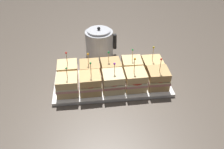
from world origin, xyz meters
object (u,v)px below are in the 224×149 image
at_px(sandwich_back_far_right, 152,67).
at_px(kettle_steel, 99,43).
at_px(sandwich_back_center, 110,69).
at_px(sandwich_front_right, 135,80).
at_px(sandwich_back_far_left, 68,72).
at_px(sandwich_back_right, 132,67).
at_px(sandwich_front_center, 114,81).
at_px(serving_platter, 112,84).
at_px(sandwich_front_far_left, 67,85).
at_px(sandwich_back_left, 90,71).
at_px(sandwich_front_left, 90,83).
at_px(sandwich_front_far_right, 158,78).

bearing_deg(sandwich_back_far_right, kettle_steel, 135.17).
relative_size(sandwich_back_center, sandwich_back_far_right, 0.87).
height_order(sandwich_front_right, sandwich_back_far_left, sandwich_front_right).
bearing_deg(sandwich_back_right, sandwich_back_center, -179.64).
height_order(sandwich_back_center, sandwich_back_far_right, sandwich_back_far_right).
relative_size(sandwich_front_center, sandwich_back_far_left, 0.92).
xyz_separation_m(serving_platter, sandwich_front_far_left, (-0.23, -0.06, 0.06)).
bearing_deg(serving_platter, sandwich_back_right, 26.99).
relative_size(serving_platter, sandwich_front_far_left, 3.89).
bearing_deg(sandwich_front_far_left, sandwich_front_center, 0.14).
xyz_separation_m(sandwich_back_left, sandwich_back_far_right, (0.35, 0.00, 0.00)).
bearing_deg(sandwich_front_center, sandwich_back_left, 135.70).
relative_size(sandwich_front_far_left, sandwich_front_left, 0.90).
height_order(sandwich_back_left, sandwich_back_right, sandwich_back_right).
bearing_deg(kettle_steel, sandwich_back_center, -81.42).
height_order(sandwich_front_far_left, sandwich_front_far_right, sandwich_front_far_right).
bearing_deg(kettle_steel, sandwich_back_left, -104.60).
bearing_deg(sandwich_back_left, sandwich_back_far_left, 179.21).
relative_size(sandwich_front_center, sandwich_back_left, 0.99).
height_order(serving_platter, sandwich_front_left, sandwich_front_left).
xyz_separation_m(sandwich_back_right, sandwich_back_far_right, (0.11, -0.00, -0.00)).
xyz_separation_m(sandwich_front_far_left, sandwich_front_center, (0.23, 0.00, 0.00)).
relative_size(sandwich_front_right, sandwich_back_left, 1.13).
xyz_separation_m(sandwich_back_far_left, sandwich_back_far_right, (0.46, -0.00, -0.00)).
height_order(serving_platter, sandwich_back_left, sandwich_back_left).
distance_m(sandwich_front_right, sandwich_back_left, 0.26).
bearing_deg(sandwich_front_left, sandwich_back_far_left, 135.22).
xyz_separation_m(serving_platter, sandwich_back_far_left, (-0.23, 0.06, 0.06)).
distance_m(sandwich_back_far_left, sandwich_back_center, 0.23).
xyz_separation_m(serving_platter, kettle_steel, (-0.04, 0.33, 0.08)).
relative_size(serving_platter, kettle_steel, 3.15).
relative_size(serving_platter, sandwich_back_right, 3.70).
relative_size(sandwich_front_far_right, sandwich_back_right, 1.06).
relative_size(sandwich_front_far_left, sandwich_front_right, 0.87).
xyz_separation_m(sandwich_front_center, sandwich_back_center, (-0.00, 0.12, -0.00)).
bearing_deg(sandwich_front_far_right, sandwich_front_right, -179.70).
distance_m(serving_platter, sandwich_front_center, 0.08).
height_order(sandwich_front_far_left, sandwich_back_far_right, sandwich_back_far_right).
bearing_deg(sandwich_front_left, kettle_steel, 79.31).
xyz_separation_m(serving_platter, sandwich_back_far_right, (0.23, 0.06, 0.06)).
distance_m(sandwich_back_far_right, kettle_steel, 0.39).
bearing_deg(sandwich_back_far_right, sandwich_back_far_left, 179.82).
relative_size(sandwich_front_left, sandwich_back_left, 1.09).
xyz_separation_m(sandwich_front_far_right, sandwich_back_right, (-0.12, 0.12, -0.00)).
xyz_separation_m(sandwich_front_center, kettle_steel, (-0.04, 0.39, 0.02)).
distance_m(sandwich_back_right, sandwich_back_far_right, 0.11).
bearing_deg(serving_platter, sandwich_front_left, -153.23).
xyz_separation_m(sandwich_front_far_left, sandwich_front_left, (0.12, -0.00, 0.00)).
relative_size(sandwich_front_far_right, kettle_steel, 0.91).
bearing_deg(sandwich_back_center, sandwich_back_far_right, -0.76).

